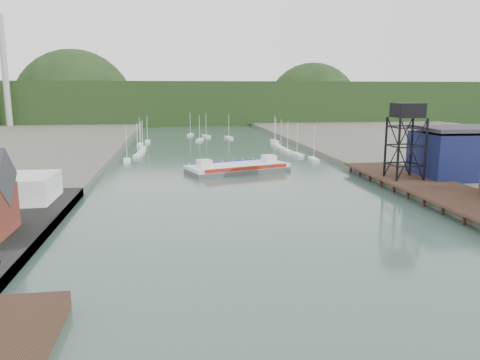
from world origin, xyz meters
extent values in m
plane|color=#2D463F|center=(0.00, 0.00, 0.00)|extent=(600.00, 600.00, 0.00)
cube|color=black|center=(37.00, 45.00, 1.90)|extent=(14.00, 70.00, 0.50)
cylinder|color=black|center=(31.00, 45.00, 0.80)|extent=(0.60, 0.60, 2.20)
cylinder|color=black|center=(43.00, 45.00, 0.80)|extent=(0.60, 0.60, 2.20)
cube|color=silver|center=(-44.00, 50.00, 3.85)|extent=(18.00, 12.00, 4.50)
cylinder|color=black|center=(32.00, 55.00, 8.65)|extent=(0.50, 0.50, 13.00)
cylinder|color=black|center=(38.00, 55.00, 8.65)|extent=(0.50, 0.50, 13.00)
cylinder|color=black|center=(32.00, 61.00, 8.65)|extent=(0.50, 0.50, 13.00)
cylinder|color=black|center=(38.00, 61.00, 8.65)|extent=(0.50, 0.50, 13.00)
cube|color=black|center=(35.00, 58.00, 16.65)|extent=(5.50, 5.50, 3.00)
cube|color=#0C1637|center=(50.00, 60.00, 6.60)|extent=(20.00, 14.00, 10.00)
cube|color=#2D2D33|center=(50.00, 60.00, 12.50)|extent=(20.50, 14.50, 0.80)
cube|color=silver|center=(-27.54, 103.89, 0.35)|extent=(2.67, 7.65, 0.90)
cube|color=silver|center=(-25.28, 115.30, 0.35)|extent=(2.81, 7.67, 0.90)
cube|color=silver|center=(-24.71, 124.17, 0.35)|extent=(2.35, 7.59, 0.90)
cube|color=silver|center=(-24.81, 134.09, 0.35)|extent=(2.01, 7.50, 0.90)
cube|color=silver|center=(-26.64, 146.33, 0.35)|extent=(2.00, 7.50, 0.90)
cube|color=silver|center=(-24.32, 156.17, 0.35)|extent=(2.16, 7.54, 0.90)
cube|color=silver|center=(27.56, 99.03, 0.35)|extent=(2.53, 7.62, 0.90)
cube|color=silver|center=(25.46, 110.51, 0.35)|extent=(2.76, 7.67, 0.90)
cube|color=silver|center=(24.46, 119.29, 0.35)|extent=(2.22, 7.56, 0.90)
cube|color=silver|center=(24.27, 128.28, 0.35)|extent=(2.18, 7.54, 0.90)
cube|color=silver|center=(24.67, 139.38, 0.35)|extent=(2.46, 7.61, 0.90)
cube|color=silver|center=(26.78, 150.99, 0.35)|extent=(2.48, 7.61, 0.90)
cube|color=silver|center=(-3.16, 160.00, 0.35)|extent=(3.78, 7.76, 0.90)
cube|color=silver|center=(10.04, 168.00, 0.35)|extent=(3.31, 7.74, 0.90)
cube|color=silver|center=(0.66, 176.00, 0.35)|extent=(3.76, 7.76, 0.90)
cube|color=silver|center=(-6.11, 184.00, 0.35)|extent=(3.40, 7.74, 0.90)
cylinder|color=#9E9F9A|center=(-102.00, 235.00, 30.00)|extent=(3.20, 3.20, 60.00)
cube|color=black|center=(0.00, 300.00, 12.00)|extent=(500.00, 120.00, 28.00)
sphere|color=black|center=(-80.00, 300.00, 8.00)|extent=(80.00, 80.00, 80.00)
sphere|color=black|center=(90.00, 310.00, 6.00)|extent=(70.00, 70.00, 70.00)
cube|color=#4B4B4E|center=(2.44, 83.29, 0.52)|extent=(27.96, 18.32, 1.04)
cube|color=silver|center=(2.44, 83.29, 1.46)|extent=(27.96, 18.32, 0.83)
cube|color=#9D2211|center=(4.16, 78.33, 1.66)|extent=(21.67, 7.62, 0.94)
cube|color=#161C9C|center=(0.73, 88.25, 1.66)|extent=(21.67, 7.62, 0.94)
cube|color=silver|center=(-6.40, 80.23, 2.70)|extent=(3.97, 3.97, 2.08)
cube|color=silver|center=(11.28, 86.35, 2.70)|extent=(3.97, 3.97, 2.08)
camera|label=1|loc=(-13.70, -35.07, 20.78)|focal=35.00mm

